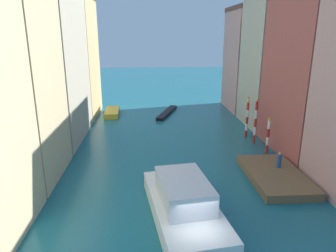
{
  "coord_description": "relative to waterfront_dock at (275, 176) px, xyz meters",
  "views": [
    {
      "loc": [
        -2.76,
        -15.11,
        11.75
      ],
      "look_at": [
        -0.44,
        19.28,
        1.5
      ],
      "focal_mm": 32.93,
      "sensor_mm": 36.0,
      "label": 1
    }
  ],
  "objects": [
    {
      "name": "waterfront_dock",
      "position": [
        0.0,
        0.0,
        0.0
      ],
      "size": [
        4.39,
        7.82,
        0.67
      ],
      "color": "brown",
      "rests_on": "ground"
    },
    {
      "name": "vaporetto_white",
      "position": [
        -8.37,
        -5.14,
        0.74
      ],
      "size": [
        5.29,
        10.29,
        2.81
      ],
      "color": "white",
      "rests_on": "ground"
    },
    {
      "name": "gondola_black",
      "position": [
        -7.67,
        22.88,
        -0.11
      ],
      "size": [
        3.72,
        8.35,
        0.45
      ],
      "color": "black",
      "rests_on": "ground"
    },
    {
      "name": "building_left_3",
      "position": [
        -21.91,
        23.16,
        8.24
      ],
      "size": [
        7.59,
        9.43,
        17.14
      ],
      "color": "#DBB77A",
      "rests_on": "ground"
    },
    {
      "name": "mooring_pole_2",
      "position": [
        1.01,
        11.13,
        1.94
      ],
      "size": [
        0.32,
        0.32,
        4.46
      ],
      "color": "red",
      "rests_on": "ground"
    },
    {
      "name": "building_right_3",
      "position": [
        6.22,
        25.85,
        7.63
      ],
      "size": [
        7.59,
        9.34,
        15.91
      ],
      "color": "tan",
      "rests_on": "ground"
    },
    {
      "name": "motorboat_0",
      "position": [
        -16.04,
        22.97,
        0.05
      ],
      "size": [
        2.19,
        5.65,
        0.77
      ],
      "color": "gold",
      "rests_on": "ground"
    },
    {
      "name": "building_left_2",
      "position": [
        -21.91,
        12.41,
        9.96
      ],
      "size": [
        7.59,
        12.04,
        20.57
      ],
      "color": "#BCB299",
      "rests_on": "ground"
    },
    {
      "name": "mooring_pole_0",
      "position": [
        1.54,
        5.91,
        1.6
      ],
      "size": [
        0.31,
        0.31,
        3.77
      ],
      "color": "red",
      "rests_on": "ground"
    },
    {
      "name": "building_right_1",
      "position": [
        6.22,
        6.48,
        9.38
      ],
      "size": [
        7.59,
        10.76,
        19.41
      ],
      "color": "#B25147",
      "rests_on": "ground"
    },
    {
      "name": "mooring_pole_3",
      "position": [
        1.51,
        12.69,
        2.02
      ],
      "size": [
        0.3,
        0.3,
        4.61
      ],
      "color": "red",
      "rests_on": "ground"
    },
    {
      "name": "person_on_dock",
      "position": [
        0.64,
        0.9,
        1.0
      ],
      "size": [
        0.36,
        0.36,
        1.43
      ],
      "color": "#234C93",
      "rests_on": "waterfront_dock"
    },
    {
      "name": "ground_plane",
      "position": [
        -7.85,
        16.59,
        -0.34
      ],
      "size": [
        154.0,
        154.0,
        0.0
      ],
      "primitive_type": "plane",
      "color": "#196070"
    },
    {
      "name": "building_left_1",
      "position": [
        -21.91,
        2.04,
        9.23
      ],
      "size": [
        7.59,
        8.2,
        19.11
      ],
      "color": "beige",
      "rests_on": "ground"
    },
    {
      "name": "building_right_2",
      "position": [
        6.22,
        16.42,
        9.38
      ],
      "size": [
        7.59,
        8.72,
        19.4
      ],
      "color": "#BCB299",
      "rests_on": "ground"
    },
    {
      "name": "mooring_pole_1",
      "position": [
        1.25,
        9.0,
        2.22
      ],
      "size": [
        0.29,
        0.29,
        5.03
      ],
      "color": "red",
      "rests_on": "ground"
    }
  ]
}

